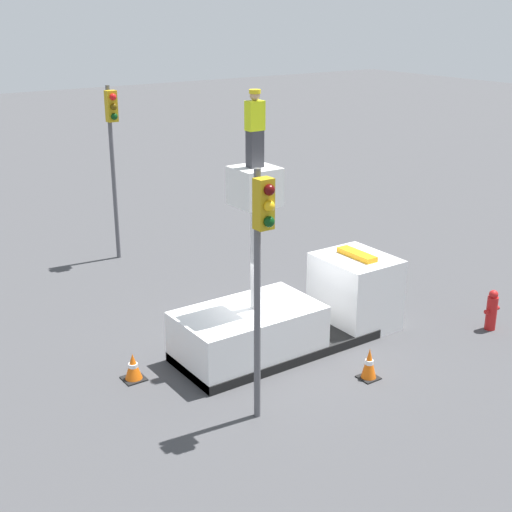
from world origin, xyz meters
TOP-DOWN VIEW (x-y plane):
  - ground_plane at (0.00, 0.00)m, footprint 120.00×120.00m
  - bucket_truck at (0.49, 0.00)m, footprint 6.16×2.11m
  - worker at (-0.67, 0.00)m, footprint 0.40×0.26m
  - traffic_light_pole at (-2.19, -2.43)m, footprint 0.34×0.57m
  - traffic_light_across at (-0.39, 8.67)m, footprint 0.34×0.57m
  - fire_hydrant at (5.48, -2.33)m, footprint 0.53×0.29m
  - traffic_cone_rear at (-3.69, 0.65)m, footprint 0.51×0.51m
  - traffic_cone_curbside at (0.90, -2.45)m, footprint 0.45×0.45m

SIDE VIEW (x-z plane):
  - ground_plane at x=0.00m, z-range 0.00..0.00m
  - traffic_cone_rear at x=-3.69m, z-range -0.02..0.65m
  - traffic_cone_curbside at x=0.90m, z-range -0.02..0.75m
  - fire_hydrant at x=5.48m, z-range -0.01..1.13m
  - bucket_truck at x=0.49m, z-range -1.54..3.29m
  - traffic_light_pole at x=-2.19m, z-range 1.12..6.53m
  - traffic_light_across at x=-0.39m, z-range 1.20..7.09m
  - worker at x=-0.67m, z-range 4.83..6.58m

